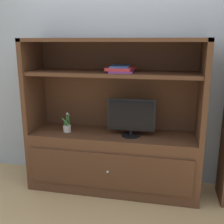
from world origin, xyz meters
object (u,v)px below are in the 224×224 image
object	(u,v)px
media_console	(113,145)
potted_plant	(67,128)
tv_monitor	(131,117)
magazine_stack	(121,69)

from	to	relation	value
media_console	potted_plant	xyz separation A→B (m)	(-0.50, -0.05, 0.17)
media_console	tv_monitor	size ratio (longest dim) A/B	3.71
tv_monitor	potted_plant	distance (m)	0.72
tv_monitor	potted_plant	bearing A→B (deg)	-179.56
media_console	potted_plant	distance (m)	0.53
tv_monitor	media_console	bearing A→B (deg)	166.92
media_console	tv_monitor	bearing A→B (deg)	-13.08
media_console	potted_plant	size ratio (longest dim) A/B	8.40
potted_plant	tv_monitor	bearing A→B (deg)	0.44
potted_plant	magazine_stack	distance (m)	0.87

